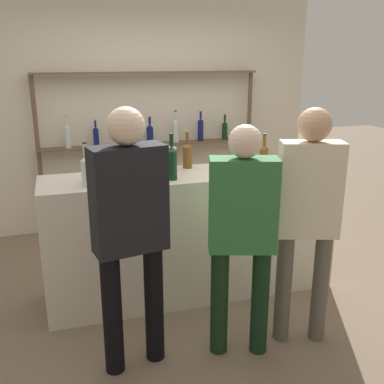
% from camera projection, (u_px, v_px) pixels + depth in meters
% --- Properties ---
extents(ground_plane, '(16.00, 16.00, 0.00)m').
position_uv_depth(ground_plane, '(192.00, 290.00, 4.02)').
color(ground_plane, '#7A6651').
extents(bar_counter, '(2.46, 0.58, 1.09)m').
position_uv_depth(bar_counter, '(192.00, 234.00, 3.87)').
color(bar_counter, beige).
rests_on(bar_counter, ground_plane).
extents(back_wall, '(4.06, 0.12, 2.80)m').
position_uv_depth(back_wall, '(146.00, 109.00, 5.35)').
color(back_wall, beige).
rests_on(back_wall, ground_plane).
extents(back_shelf, '(2.57, 0.18, 1.84)m').
position_uv_depth(back_shelf, '(150.00, 126.00, 5.23)').
color(back_shelf, brown).
rests_on(back_shelf, ground_plane).
extents(counter_bottle_0, '(0.08, 0.08, 0.33)m').
position_uv_depth(counter_bottle_0, '(187.00, 154.00, 3.85)').
color(counter_bottle_0, brown).
rests_on(counter_bottle_0, bar_counter).
extents(counter_bottle_1, '(0.08, 0.08, 0.34)m').
position_uv_depth(counter_bottle_1, '(139.00, 163.00, 3.50)').
color(counter_bottle_1, black).
rests_on(counter_bottle_1, bar_counter).
extents(counter_bottle_2, '(0.07, 0.07, 0.31)m').
position_uv_depth(counter_bottle_2, '(264.00, 156.00, 3.78)').
color(counter_bottle_2, brown).
rests_on(counter_bottle_2, bar_counter).
extents(counter_bottle_3, '(0.08, 0.08, 0.36)m').
position_uv_depth(counter_bottle_3, '(172.00, 162.00, 3.48)').
color(counter_bottle_3, black).
rests_on(counter_bottle_3, bar_counter).
extents(counter_bottle_4, '(0.07, 0.07, 0.34)m').
position_uv_depth(counter_bottle_4, '(86.00, 170.00, 3.29)').
color(counter_bottle_4, silver).
rests_on(counter_bottle_4, bar_counter).
extents(wine_glass, '(0.07, 0.07, 0.17)m').
position_uv_depth(wine_glass, '(288.00, 154.00, 3.84)').
color(wine_glass, silver).
rests_on(wine_glass, bar_counter).
extents(ice_bucket, '(0.23, 0.23, 0.20)m').
position_uv_depth(ice_bucket, '(163.00, 160.00, 3.72)').
color(ice_bucket, '#B2B2B7').
rests_on(ice_bucket, bar_counter).
extents(cork_jar, '(0.14, 0.14, 0.16)m').
position_uv_depth(cork_jar, '(93.00, 172.00, 3.43)').
color(cork_jar, silver).
rests_on(cork_jar, bar_counter).
extents(customer_right, '(0.45, 0.30, 1.70)m').
position_uv_depth(customer_right, '(308.00, 209.00, 3.06)').
color(customer_right, '#575347').
rests_on(customer_right, ground_plane).
extents(customer_center, '(0.48, 0.31, 1.61)m').
position_uv_depth(customer_center, '(242.00, 226.00, 2.94)').
color(customer_center, black).
rests_on(customer_center, ground_plane).
extents(customer_left, '(0.48, 0.28, 1.74)m').
position_uv_depth(customer_left, '(130.00, 223.00, 2.78)').
color(customer_left, black).
rests_on(customer_left, ground_plane).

